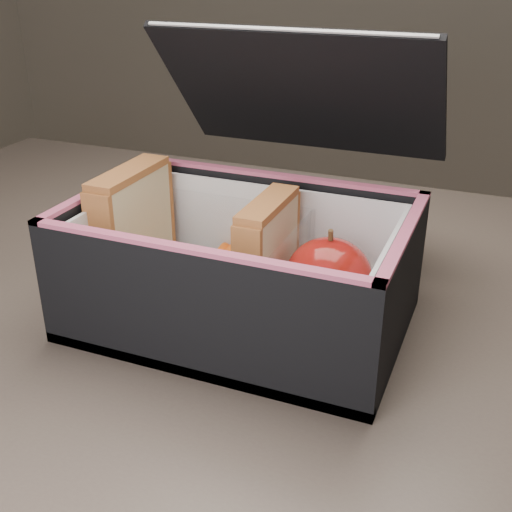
# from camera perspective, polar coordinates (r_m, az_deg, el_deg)

# --- Properties ---
(kitchen_table) EXTENTS (1.20, 0.80, 0.75)m
(kitchen_table) POSITION_cam_1_polar(r_m,az_deg,el_deg) (0.69, -1.20, -9.97)
(kitchen_table) COLOR brown
(kitchen_table) RESTS_ON ground
(lunch_bag) EXTENTS (0.29, 0.32, 0.25)m
(lunch_bag) POSITION_cam_1_polar(r_m,az_deg,el_deg) (0.58, -1.09, -0.16)
(lunch_bag) COLOR black
(lunch_bag) RESTS_ON kitchen_table
(plastic_tub) EXTENTS (0.19, 0.13, 0.08)m
(plastic_tub) POSITION_cam_1_polar(r_m,az_deg,el_deg) (0.61, -5.14, -0.12)
(plastic_tub) COLOR white
(plastic_tub) RESTS_ON lunch_bag
(sandwich_left) EXTENTS (0.03, 0.10, 0.11)m
(sandwich_left) POSITION_cam_1_polar(r_m,az_deg,el_deg) (0.63, -10.88, 2.66)
(sandwich_left) COLOR beige
(sandwich_left) RESTS_ON plastic_tub
(sandwich_right) EXTENTS (0.03, 0.09, 0.10)m
(sandwich_right) POSITION_cam_1_polar(r_m,az_deg,el_deg) (0.57, 1.03, 0.15)
(sandwich_right) COLOR beige
(sandwich_right) RESTS_ON plastic_tub
(carrot_sticks) EXTENTS (0.05, 0.14, 0.03)m
(carrot_sticks) POSITION_cam_1_polar(r_m,az_deg,el_deg) (0.61, -5.25, -2.00)
(carrot_sticks) COLOR #F74F00
(carrot_sticks) RESTS_ON plastic_tub
(paper_napkin) EXTENTS (0.09, 0.09, 0.01)m
(paper_napkin) POSITION_cam_1_polar(r_m,az_deg,el_deg) (0.58, 6.52, -5.33)
(paper_napkin) COLOR white
(paper_napkin) RESTS_ON lunch_bag
(red_apple) EXTENTS (0.08, 0.08, 0.08)m
(red_apple) POSITION_cam_1_polar(r_m,az_deg,el_deg) (0.56, 6.46, -1.90)
(red_apple) COLOR maroon
(red_apple) RESTS_ON paper_napkin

